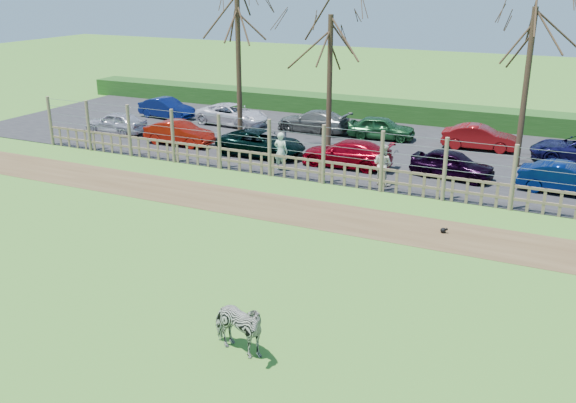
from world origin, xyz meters
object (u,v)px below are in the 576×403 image
at_px(visitor_a, 281,151).
at_px(car_1, 179,133).
at_px(tree_mid, 330,50).
at_px(car_11, 480,137).
at_px(car_7, 167,108).
at_px(car_2, 261,143).
at_px(car_3, 347,153).
at_px(tree_left, 238,32).
at_px(tree_right, 530,49).
at_px(car_10, 381,128).
at_px(zebra, 237,327).
at_px(car_4, 452,164).
at_px(car_9, 313,121).
at_px(car_5, 567,179).
at_px(visitor_b, 383,165).
at_px(crow, 443,230).
at_px(car_0, 116,122).
at_px(car_8, 232,115).

xyz_separation_m(visitor_a, car_1, (-6.71, 1.91, -0.26)).
height_order(tree_mid, car_11, tree_mid).
height_order(visitor_a, car_7, visitor_a).
distance_m(car_2, car_3, 4.34).
xyz_separation_m(tree_left, tree_right, (13.50, 1.50, -0.37)).
bearing_deg(tree_left, car_10, 31.31).
bearing_deg(zebra, car_10, 19.90).
distance_m(tree_right, zebra, 19.61).
height_order(tree_right, car_7, tree_right).
relative_size(car_4, car_9, 0.85).
bearing_deg(car_5, car_4, 91.49).
xyz_separation_m(tree_right, car_7, (-20.48, 1.81, -4.60)).
bearing_deg(tree_left, car_1, -146.16).
height_order(tree_mid, visitor_a, tree_mid).
bearing_deg(visitor_b, car_1, 7.60).
relative_size(tree_right, visitor_a, 4.26).
bearing_deg(car_11, car_10, 85.84).
bearing_deg(car_9, crow, 43.56).
relative_size(tree_mid, visitor_b, 3.96).
bearing_deg(visitor_b, car_7, -6.54).
bearing_deg(car_0, crow, 70.68).
height_order(car_1, car_9, same).
relative_size(visitor_b, car_5, 0.47).
xyz_separation_m(zebra, crow, (2.64, 9.36, -0.58)).
bearing_deg(tree_right, car_10, 161.66).
relative_size(car_4, car_11, 0.97).
xyz_separation_m(car_7, car_10, (13.34, 0.55, 0.00)).
height_order(tree_right, visitor_a, tree_right).
xyz_separation_m(car_3, car_10, (-0.17, 5.66, 0.00)).
bearing_deg(car_11, crow, 179.74).
bearing_deg(car_9, car_2, 0.44).
height_order(car_0, car_11, same).
relative_size(zebra, car_5, 0.45).
xyz_separation_m(tree_left, car_11, (11.42, 3.90, -4.98)).
relative_size(car_3, car_10, 1.17).
xyz_separation_m(car_5, car_9, (-13.26, 5.43, 0.00)).
relative_size(tree_mid, car_5, 1.87).
distance_m(tree_right, visitor_b, 8.25).
relative_size(tree_left, car_7, 2.16).
height_order(tree_mid, visitor_b, tree_mid).
height_order(tree_right, zebra, tree_right).
height_order(zebra, car_9, zebra).
bearing_deg(car_8, car_10, -82.38).
bearing_deg(crow, car_1, 157.75).
bearing_deg(car_4, car_8, 76.85).
xyz_separation_m(car_4, car_8, (-13.66, 4.92, 0.00)).
height_order(crow, car_3, car_3).
distance_m(zebra, car_4, 15.76).
height_order(tree_left, car_11, tree_left).
bearing_deg(car_8, crow, -122.64).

